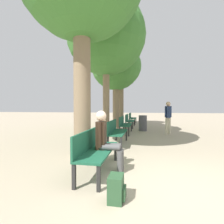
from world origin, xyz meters
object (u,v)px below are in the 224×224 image
Objects in this scene: bench_row_4 at (132,117)px; backpack at (116,188)px; pedestrian_near at (168,114)px; trash_bin at (143,123)px; bench_row_3 at (129,120)px; tree_row_3 at (121,67)px; bench_row_0 at (95,147)px; tree_row_1 at (106,36)px; bench_row_2 at (124,123)px; person_seated at (106,139)px; bench_row_1 at (116,130)px; tree_row_2 at (116,66)px; pedestrian_mid at (168,116)px.

bench_row_4 is 4.65× the size of backpack.
backpack is 0.24× the size of pedestrian_near.
bench_row_4 is 1.97× the size of trash_bin.
bench_row_3 is 4.11m from tree_row_3.
trash_bin is (0.96, 6.76, -0.08)m from bench_row_0.
tree_row_1 reaches higher than bench_row_4.
tree_row_3 reaches higher than bench_row_3.
person_seated is at bearing -87.46° from bench_row_2.
bench_row_0 is 8.66m from pedestrian_near.
bench_row_4 is at bearing 90.00° from bench_row_0.
bench_row_1 is 1.00× the size of bench_row_4.
bench_row_3 is 8.29m from person_seated.
bench_row_4 is 5.24m from tree_row_2.
bench_row_0 is 6.15m from pedestrian_mid.
person_seated is 0.82× the size of pedestrian_near.
bench_row_4 is (0.00, 5.57, 0.00)m from bench_row_2.
trash_bin is (1.69, -2.74, -3.95)m from tree_row_3.
tree_row_1 reaches higher than bench_row_3.
bench_row_3 is at bearing 93.92° from backpack.
bench_row_0 is 11.14m from bench_row_4.
bench_row_1 is 1.11× the size of pedestrian_near.
bench_row_2 is 1.11× the size of pedestrian_near.
tree_row_3 is (-0.73, 6.72, 3.87)m from bench_row_1.
bench_row_1 is 1.97× the size of trash_bin.
backpack is 9.56m from pedestrian_near.
pedestrian_near reaches higher than bench_row_2.
trash_bin is (0.31, 7.84, 0.27)m from backpack.
tree_row_3 reaches higher than pedestrian_mid.
pedestrian_near is at bearing -20.63° from tree_row_3.
backpack is (1.38, -10.59, -4.22)m from tree_row_3.
tree_row_1 is at bearing 113.69° from bench_row_1.
bench_row_0 is 4.65× the size of backpack.
bench_row_0 is 5.57m from bench_row_2.
trash_bin is (0.71, 6.68, -0.25)m from person_seated.
tree_row_2 reaches higher than bench_row_3.
tree_row_1 is at bearing 99.30° from bench_row_0.
bench_row_0 and bench_row_4 have the same top height.
pedestrian_near is 0.96× the size of pedestrian_mid.
pedestrian_mid is at bearing -51.87° from tree_row_3.
pedestrian_mid is at bearing -49.64° from bench_row_3.
pedestrian_near is at bearing -2.32° from bench_row_3.
bench_row_2 and bench_row_4 have the same top height.
tree_row_3 is (-0.73, -1.64, 3.87)m from bench_row_4.
bench_row_1 is 3.94m from backpack.
tree_row_2 reaches higher than bench_row_2.
bench_row_1 is 8.36m from bench_row_4.
tree_row_3 is 5.93m from pedestrian_mid.
bench_row_1 is at bearing -103.55° from trash_bin.
bench_row_0 is 0.27× the size of tree_row_1.
tree_row_1 is at bearing -131.12° from pedestrian_near.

